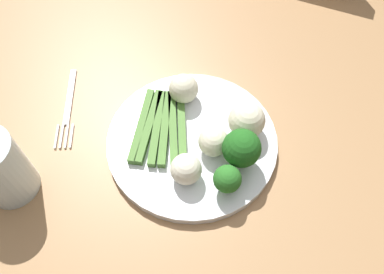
% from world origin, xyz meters
% --- Properties ---
extents(ground_plane, '(6.00, 6.00, 0.02)m').
position_xyz_m(ground_plane, '(0.00, 0.00, -0.01)').
color(ground_plane, gray).
extents(dining_table, '(1.19, 0.90, 0.76)m').
position_xyz_m(dining_table, '(0.00, 0.00, 0.65)').
color(dining_table, '#9E754C').
rests_on(dining_table, ground_plane).
extents(chair, '(0.48, 0.48, 0.87)m').
position_xyz_m(chair, '(-0.13, -0.59, 0.50)').
color(chair, olive).
rests_on(chair, ground_plane).
extents(plate, '(0.27, 0.27, 0.01)m').
position_xyz_m(plate, '(-0.02, -0.01, 0.77)').
color(plate, white).
rests_on(plate, dining_table).
extents(asparagus_bundle, '(0.09, 0.15, 0.01)m').
position_xyz_m(asparagus_bundle, '(0.03, -0.02, 0.78)').
color(asparagus_bundle, '#47752D').
rests_on(asparagus_bundle, plate).
extents(broccoli_front, '(0.06, 0.06, 0.07)m').
position_xyz_m(broccoli_front, '(-0.10, 0.02, 0.82)').
color(broccoli_front, '#4C7F2B').
rests_on(broccoli_front, plate).
extents(broccoli_right, '(0.04, 0.04, 0.05)m').
position_xyz_m(broccoli_right, '(-0.08, 0.06, 0.80)').
color(broccoli_right, '#568E33').
rests_on(broccoli_right, plate).
extents(cauliflower_front_left, '(0.05, 0.05, 0.05)m').
position_xyz_m(cauliflower_front_left, '(-0.02, 0.05, 0.80)').
color(cauliflower_front_left, silver).
rests_on(cauliflower_front_left, plate).
extents(cauliflower_near_center, '(0.06, 0.06, 0.06)m').
position_xyz_m(cauliflower_near_center, '(-0.10, -0.04, 0.80)').
color(cauliflower_near_center, beige).
rests_on(cauliflower_near_center, plate).
extents(cauliflower_left, '(0.05, 0.05, 0.05)m').
position_xyz_m(cauliflower_left, '(0.01, -0.09, 0.80)').
color(cauliflower_left, beige).
rests_on(cauliflower_left, plate).
extents(cauliflower_back, '(0.05, 0.05, 0.05)m').
position_xyz_m(cauliflower_back, '(-0.05, -0.00, 0.80)').
color(cauliflower_back, beige).
rests_on(cauliflower_back, plate).
extents(fork, '(0.06, 0.16, 0.00)m').
position_xyz_m(fork, '(0.20, -0.04, 0.76)').
color(fork, silver).
rests_on(fork, dining_table).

